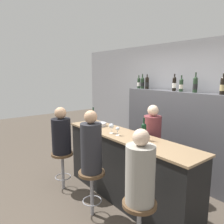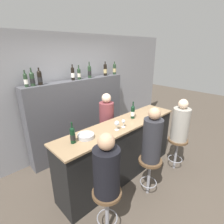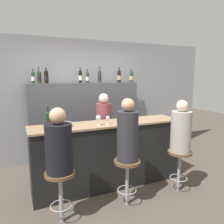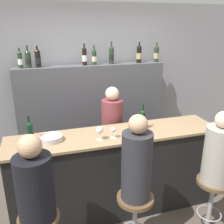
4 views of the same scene
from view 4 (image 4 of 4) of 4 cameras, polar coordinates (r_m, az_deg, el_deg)
The scene contains 23 objects.
ground_plane at distance 3.31m, azimuth 2.32°, elevation -23.87°, with size 16.00×16.00×0.00m, color #4C4238.
wall_back at distance 4.23m, azimuth -5.35°, elevation 6.12°, with size 6.40×0.05×2.60m.
bar_counter at distance 3.17m, azimuth 0.88°, elevation -13.71°, with size 2.51×0.56×1.07m.
back_bar_cabinet at distance 4.15m, azimuth -4.51°, elevation -0.79°, with size 2.35×0.28×1.67m.
wine_bottle_counter_0 at distance 2.78m, azimuth -18.23°, elevation -4.46°, with size 0.07×0.07×0.31m.
wine_bottle_counter_1 at distance 3.00m, azimuth 6.95°, elevation -1.67°, with size 0.07×0.07×0.32m.
wine_bottle_backbar_0 at distance 3.85m, azimuth -20.28°, elevation 11.18°, with size 0.07×0.07×0.28m.
wine_bottle_backbar_1 at distance 3.84m, azimuth -18.63°, elevation 11.41°, with size 0.08×0.08×0.31m.
wine_bottle_backbar_2 at distance 3.84m, azimuth -16.60°, elevation 11.71°, with size 0.08×0.08×0.31m.
wine_bottle_backbar_3 at distance 3.91m, azimuth -6.32°, elevation 12.58°, with size 0.07×0.07×0.32m.
wine_bottle_backbar_4 at distance 3.94m, azimuth -4.10°, elevation 12.46°, with size 0.07×0.07×0.29m.
wine_bottle_backbar_5 at distance 4.01m, azimuth -0.15°, elevation 12.90°, with size 0.08×0.08×0.35m.
wine_bottle_backbar_6 at distance 4.16m, azimuth 6.18°, elevation 13.08°, with size 0.08×0.08×0.33m.
wine_bottle_backbar_7 at distance 4.29m, azimuth 10.09°, elevation 13.00°, with size 0.08×0.08×0.31m.
wine_glass_0 at distance 2.72m, azimuth -2.85°, elevation -4.22°, with size 0.08×0.08×0.16m.
wine_glass_1 at distance 2.76m, azimuth 0.30°, elevation -4.16°, with size 0.06×0.06×0.13m.
metal_bowl at distance 2.80m, azimuth -13.72°, elevation -5.82°, with size 0.24×0.24×0.06m.
guest_seated_left at distance 2.28m, azimuth -17.30°, elevation -15.39°, with size 0.32×0.32×0.79m.
bar_stool_middle at distance 2.71m, azimuth 5.26°, elevation -21.07°, with size 0.37×0.37×0.66m.
guest_seated_middle at distance 2.40m, azimuth 5.65°, elevation -11.50°, with size 0.29×0.29×0.86m.
bar_stool_right at distance 3.11m, azimuth 21.97°, elevation -16.48°, with size 0.37×0.37×0.66m.
guest_seated_right at distance 2.87m, azimuth 23.21°, elevation -8.48°, with size 0.31×0.31×0.80m.
bartender at distance 3.52m, azimuth 0.03°, elevation -7.04°, with size 0.29×0.29×1.50m.
Camera 4 is at (-0.82, -2.27, 2.27)m, focal length 40.00 mm.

